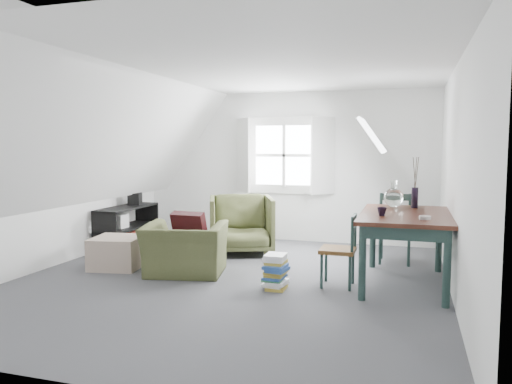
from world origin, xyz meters
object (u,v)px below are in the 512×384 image
(armchair_far, at_px, (241,253))
(ottoman, at_px, (118,252))
(armchair_near, at_px, (185,274))
(dining_table, at_px, (405,223))
(dining_chair_near, at_px, (341,249))
(dining_chair_far, at_px, (395,226))
(media_shelf, at_px, (126,229))
(magazine_stack, at_px, (276,272))

(armchair_far, relative_size, ottoman, 1.55)
(armchair_near, xyz_separation_m, dining_table, (2.64, 0.33, 0.73))
(armchair_near, bearing_deg, dining_chair_near, 169.29)
(armchair_near, height_order, dining_chair_far, dining_chair_far)
(media_shelf, xyz_separation_m, magazine_stack, (2.86, -1.52, -0.10))
(armchair_far, height_order, dining_chair_near, dining_chair_near)
(dining_table, xyz_separation_m, magazine_stack, (-1.38, -0.61, -0.53))
(dining_table, height_order, magazine_stack, dining_table)
(ottoman, bearing_deg, armchair_far, 46.88)
(media_shelf, bearing_deg, dining_chair_far, 1.66)
(ottoman, height_order, dining_chair_far, dining_chair_far)
(armchair_near, bearing_deg, dining_chair_far, -162.51)
(armchair_near, height_order, dining_chair_near, dining_chair_near)
(armchair_far, distance_m, ottoman, 1.86)
(ottoman, bearing_deg, armchair_near, -2.57)
(magazine_stack, bearing_deg, dining_table, 23.99)
(armchair_far, height_order, magazine_stack, armchair_far)
(armchair_far, bearing_deg, media_shelf, 162.99)
(media_shelf, bearing_deg, dining_chair_near, -19.28)
(ottoman, height_order, magazine_stack, ottoman)
(dining_chair_near, height_order, magazine_stack, dining_chair_near)
(armchair_near, distance_m, media_shelf, 2.05)
(ottoman, relative_size, dining_chair_near, 0.74)
(dining_table, distance_m, media_shelf, 4.36)
(armchair_near, height_order, ottoman, ottoman)
(ottoman, relative_size, magazine_stack, 1.57)
(dining_table, xyz_separation_m, dining_chair_near, (-0.70, -0.29, -0.29))
(dining_chair_near, height_order, media_shelf, dining_chair_near)
(ottoman, height_order, dining_chair_near, dining_chair_near)
(media_shelf, bearing_deg, magazine_stack, -28.56)
(media_shelf, bearing_deg, ottoman, -63.34)
(armchair_near, height_order, armchair_far, armchair_far)
(media_shelf, height_order, magazine_stack, media_shelf)
(armchair_far, xyz_separation_m, dining_chair_near, (1.67, -1.36, 0.43))
(dining_table, bearing_deg, media_shelf, 167.68)
(armchair_far, bearing_deg, ottoman, -155.10)
(armchair_near, relative_size, media_shelf, 0.77)
(armchair_far, bearing_deg, dining_table, -46.26)
(armchair_far, distance_m, dining_table, 2.70)
(dining_chair_far, bearing_deg, ottoman, 22.81)
(dining_table, xyz_separation_m, media_shelf, (-4.24, 0.90, -0.43))
(dining_table, bearing_deg, dining_chair_far, 97.14)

